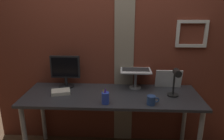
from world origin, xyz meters
TOP-DOWN VIEW (x-y plane):
  - brick_wall_back at (0.00, 0.40)m, footprint 3.03×0.16m
  - desk at (-0.01, 0.01)m, footprint 1.92×0.65m
  - monitor at (-0.56, 0.22)m, footprint 0.34×0.18m
  - laptop_stand at (0.26, 0.22)m, footprint 0.28×0.22m
  - laptop at (0.26, 0.29)m, footprint 0.35×0.32m
  - whiteboard_panel at (0.65, 0.25)m, footprint 0.31×0.07m
  - desk_lamp at (0.65, -0.04)m, footprint 0.12×0.20m
  - pen_cup at (-0.06, -0.21)m, footprint 0.08×0.08m
  - coffee_mug at (0.39, -0.21)m, footprint 0.12×0.08m
  - paper_clutter_stack at (-0.57, 0.01)m, footprint 0.23×0.19m

SIDE VIEW (x-z plane):
  - desk at x=-0.01m, z-range 0.31..1.09m
  - paper_clutter_stack at x=-0.57m, z-range 0.78..0.82m
  - coffee_mug at x=0.39m, z-range 0.78..0.87m
  - pen_cup at x=-0.06m, z-range 0.76..0.92m
  - whiteboard_panel at x=0.65m, z-range 0.78..1.00m
  - laptop_stand at x=0.26m, z-range 0.82..1.03m
  - desk_lamp at x=0.65m, z-range 0.82..1.14m
  - monitor at x=-0.56m, z-range 0.81..1.19m
  - laptop at x=0.26m, z-range 0.94..1.15m
  - brick_wall_back at x=0.00m, z-range 0.00..2.42m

